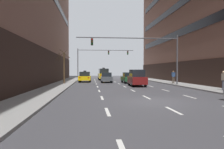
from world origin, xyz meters
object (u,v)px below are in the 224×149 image
object	(u,v)px
taxi_driving_4	(104,74)
traffic_signal_1	(98,56)
car_driving_1	(106,78)
car_driving_2	(137,78)
pedestrian_0	(173,76)
taxi_driving_0	(85,77)
street_tree_0	(64,67)
pedestrian_1	(224,79)
car_driving_3	(129,78)
traffic_signal_0	(145,48)

from	to	relation	value
taxi_driving_4	traffic_signal_1	bearing A→B (deg)	98.42
car_driving_1	car_driving_2	world-z (taller)	car_driving_2
taxi_driving_4	pedestrian_0	size ratio (longest dim) A/B	2.71
taxi_driving_0	pedestrian_0	world-z (taller)	pedestrian_0
street_tree_0	car_driving_2	bearing A→B (deg)	-23.86
taxi_driving_4	car_driving_2	bearing A→B (deg)	-79.21
taxi_driving_0	taxi_driving_4	bearing A→B (deg)	61.71
car_driving_1	pedestrian_1	size ratio (longest dim) A/B	2.43
car_driving_3	pedestrian_1	bearing A→B (deg)	-65.19
car_driving_2	traffic_signal_0	xyz separation A→B (m)	(1.06, 0.48, 3.61)
traffic_signal_0	taxi_driving_0	bearing A→B (deg)	129.24
car_driving_1	car_driving_3	size ratio (longest dim) A/B	0.98
pedestrian_0	taxi_driving_4	bearing A→B (deg)	123.79
taxi_driving_0	traffic_signal_0	distance (m)	12.53
car_driving_1	traffic_signal_1	size ratio (longest dim) A/B	0.34
car_driving_1	car_driving_3	bearing A→B (deg)	-28.85
pedestrian_0	pedestrian_1	distance (m)	10.13
car_driving_2	taxi_driving_4	xyz separation A→B (m)	(-3.07, 16.10, 0.11)
pedestrian_1	car_driving_3	bearing A→B (deg)	114.81
car_driving_1	taxi_driving_4	bearing A→B (deg)	89.79
car_driving_3	pedestrian_0	distance (m)	6.58
taxi_driving_4	street_tree_0	bearing A→B (deg)	-116.80
traffic_signal_0	pedestrian_0	bearing A→B (deg)	27.94
traffic_signal_1	pedestrian_1	size ratio (longest dim) A/B	7.12
taxi_driving_4	traffic_signal_0	size ratio (longest dim) A/B	0.37
car_driving_3	street_tree_0	xyz separation A→B (m)	(-9.28, -2.35, 1.61)
traffic_signal_1	pedestrian_0	xyz separation A→B (m)	(9.64, -18.88, -3.88)
traffic_signal_0	pedestrian_0	world-z (taller)	traffic_signal_0
pedestrian_0	car_driving_3	bearing A→B (deg)	148.38
taxi_driving_4	pedestrian_1	distance (m)	25.10
car_driving_3	pedestrian_1	size ratio (longest dim) A/B	2.47
taxi_driving_4	car_driving_1	bearing A→B (deg)	-90.21
taxi_driving_0	car_driving_2	distance (m)	11.70
taxi_driving_0	taxi_driving_4	world-z (taller)	taxi_driving_4
traffic_signal_1	traffic_signal_0	bearing A→B (deg)	-76.88
pedestrian_1	traffic_signal_0	bearing A→B (deg)	124.94
car_driving_2	taxi_driving_4	bearing A→B (deg)	100.79
taxi_driving_0	traffic_signal_1	bearing A→B (deg)	77.99
car_driving_1	taxi_driving_4	size ratio (longest dim) A/B	0.90
car_driving_3	traffic_signal_0	size ratio (longest dim) A/B	0.34
taxi_driving_0	traffic_signal_1	distance (m)	13.07
car_driving_3	traffic_signal_1	bearing A→B (deg)	104.69
car_driving_3	taxi_driving_4	xyz separation A→B (m)	(-3.20, 9.70, 0.32)
street_tree_0	car_driving_1	bearing A→B (deg)	34.28
car_driving_2	traffic_signal_0	distance (m)	3.80
car_driving_1	traffic_signal_0	bearing A→B (deg)	-61.62
car_driving_1	car_driving_3	distance (m)	3.68
pedestrian_0	traffic_signal_0	bearing A→B (deg)	-152.06
car_driving_3	traffic_signal_1	size ratio (longest dim) A/B	0.35
taxi_driving_4	street_tree_0	distance (m)	13.56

